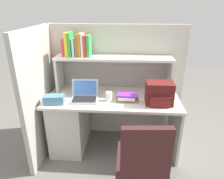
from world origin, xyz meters
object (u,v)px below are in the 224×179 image
at_px(laptop, 85,95).
at_px(paper_cup, 109,96).
at_px(tissue_box, 54,99).
at_px(office_chair, 141,169).
at_px(computer_mouse, 59,97).
at_px(backpack, 159,94).

distance_m(laptop, paper_cup, 0.29).
relative_size(paper_cup, tissue_box, 0.47).
distance_m(laptop, office_chair, 1.05).
bearing_deg(office_chair, computer_mouse, -41.57).
xyz_separation_m(laptop, tissue_box, (-0.32, -0.14, -0.00)).
height_order(paper_cup, tissue_box, paper_cup).
distance_m(computer_mouse, office_chair, 1.25).
distance_m(backpack, office_chair, 0.84).
height_order(tissue_box, office_chair, office_chair).
bearing_deg(tissue_box, office_chair, -39.72).
relative_size(backpack, computer_mouse, 2.88).
bearing_deg(backpack, computer_mouse, 177.77).
bearing_deg(computer_mouse, backpack, -30.40).
relative_size(computer_mouse, tissue_box, 0.47).
xyz_separation_m(backpack, tissue_box, (-1.18, -0.09, -0.07)).
relative_size(computer_mouse, paper_cup, 1.00).
bearing_deg(laptop, paper_cup, -2.94).
xyz_separation_m(computer_mouse, tissue_box, (-0.01, -0.13, 0.03)).
distance_m(laptop, tissue_box, 0.35).
bearing_deg(office_chair, tissue_box, -36.05).
relative_size(laptop, computer_mouse, 3.16).
bearing_deg(computer_mouse, tissue_box, -120.95).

